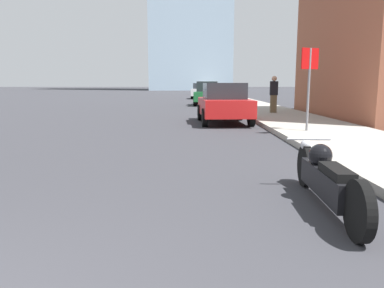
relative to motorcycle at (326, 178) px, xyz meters
The scene contains 7 objects.
sidewalk 37.05m from the motorcycle, 86.18° to the left, with size 3.16×240.00×0.15m.
motorcycle is the anchor object (origin of this frame).
parked_car_red 10.14m from the motorcycle, 92.05° to the left, with size 2.01×3.96×1.56m.
parked_car_green 22.70m from the motorcycle, 91.08° to the left, with size 2.09×4.19×1.70m.
parked_car_white 34.98m from the motorcycle, 90.81° to the left, with size 2.26×4.34×1.60m.
stop_sign 6.93m from the motorcycle, 74.70° to the left, with size 0.57×0.26×2.40m.
pedestrian 13.79m from the motorcycle, 80.24° to the left, with size 0.36×0.24×1.75m.
Camera 1 is at (1.89, -1.45, 1.52)m, focal length 35.00 mm.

